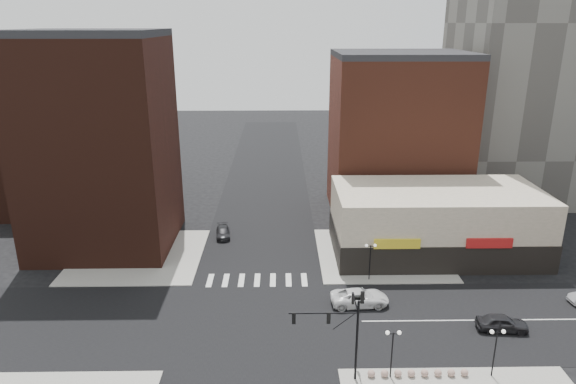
{
  "coord_description": "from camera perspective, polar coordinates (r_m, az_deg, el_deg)",
  "views": [
    {
      "loc": [
        2.41,
        -41.47,
        26.6
      ],
      "look_at": [
        3.19,
        5.37,
        11.0
      ],
      "focal_mm": 32.0,
      "sensor_mm": 36.0,
      "label": 1
    }
  ],
  "objects": [
    {
      "name": "road_ns",
      "position": [
        49.32,
        -3.72,
        -14.25
      ],
      "size": [
        14.0,
        200.0,
        0.02
      ],
      "primitive_type": "cube",
      "color": "black",
      "rests_on": "ground"
    },
    {
      "name": "building_nw_low",
      "position": [
        85.47,
        -24.69,
        2.76
      ],
      "size": [
        20.0,
        18.0,
        12.0
      ],
      "primitive_type": "cube",
      "color": "#361911",
      "rests_on": "ground"
    },
    {
      "name": "street_lamp_se_a",
      "position": [
        41.68,
        11.56,
        -16.01
      ],
      "size": [
        1.22,
        0.32,
        4.16
      ],
      "color": "black",
      "rests_on": "sidewalk_se"
    },
    {
      "name": "street_lamp_se_b",
      "position": [
        44.03,
        22.15,
        -15.08
      ],
      "size": [
        1.22,
        0.32,
        4.16
      ],
      "color": "black",
      "rests_on": "sidewalk_se"
    },
    {
      "name": "sidewalk_ne",
      "position": [
        63.12,
        10.25,
        -6.77
      ],
      "size": [
        15.0,
        15.0,
        0.12
      ],
      "primitive_type": "cube",
      "color": "gray",
      "rests_on": "ground"
    },
    {
      "name": "ground",
      "position": [
        49.33,
        -3.72,
        -14.26
      ],
      "size": [
        240.0,
        240.0,
        0.0
      ],
      "primitive_type": "plane",
      "color": "black",
      "rests_on": "ground"
    },
    {
      "name": "building_nw",
      "position": [
        65.22,
        -20.17,
        4.8
      ],
      "size": [
        16.0,
        15.0,
        25.0
      ],
      "primitive_type": "cube",
      "color": "#361911",
      "rests_on": "ground"
    },
    {
      "name": "road_ew",
      "position": [
        49.33,
        -3.72,
        -14.25
      ],
      "size": [
        200.0,
        14.0,
        0.02
      ],
      "primitive_type": "cube",
      "color": "black",
      "rests_on": "ground"
    },
    {
      "name": "dark_sedan_north",
      "position": [
        67.26,
        -7.24,
        -4.46
      ],
      "size": [
        2.25,
        4.48,
        1.25
      ],
      "primitive_type": "imported",
      "rotation": [
        0.0,
        0.0,
        0.12
      ],
      "color": "black",
      "rests_on": "ground"
    },
    {
      "name": "sidewalk_nw",
      "position": [
        64.22,
        -16.25,
        -6.79
      ],
      "size": [
        15.0,
        15.0,
        0.12
      ],
      "primitive_type": "cube",
      "color": "gray",
      "rests_on": "ground"
    },
    {
      "name": "traffic_signal",
      "position": [
        40.29,
        6.26,
        -14.19
      ],
      "size": [
        5.59,
        3.09,
        7.77
      ],
      "color": "black",
      "rests_on": "ground"
    },
    {
      "name": "building_ne_row",
      "position": [
        63.86,
        16.08,
        -3.74
      ],
      "size": [
        24.2,
        12.2,
        8.0
      ],
      "color": "beige",
      "rests_on": "ground"
    },
    {
      "name": "bollard_row",
      "position": [
        43.84,
        14.24,
        -18.92
      ],
      "size": [
        7.94,
        0.59,
        0.59
      ],
      "color": "gray",
      "rests_on": "sidewalk_se"
    },
    {
      "name": "dark_sedan_east",
      "position": [
        51.52,
        22.7,
        -13.27
      ],
      "size": [
        4.67,
        2.23,
        1.54
      ],
      "primitive_type": "imported",
      "rotation": [
        0.0,
        0.0,
        1.48
      ],
      "color": "black",
      "rests_on": "ground"
    },
    {
      "name": "building_ne_midrise",
      "position": [
        74.54,
        11.99,
        5.93
      ],
      "size": [
        18.0,
        15.0,
        22.0
      ],
      "primitive_type": "cube",
      "color": "brown",
      "rests_on": "ground"
    },
    {
      "name": "white_suv",
      "position": [
        52.01,
        7.97,
        -11.54
      ],
      "size": [
        5.84,
        2.97,
        1.58
      ],
      "primitive_type": "imported",
      "rotation": [
        0.0,
        0.0,
        1.63
      ],
      "color": "silver",
      "rests_on": "ground"
    },
    {
      "name": "street_lamp_ne",
      "position": [
        55.52,
        9.14,
        -6.66
      ],
      "size": [
        1.22,
        0.32,
        4.16
      ],
      "color": "black",
      "rests_on": "sidewalk_ne"
    }
  ]
}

